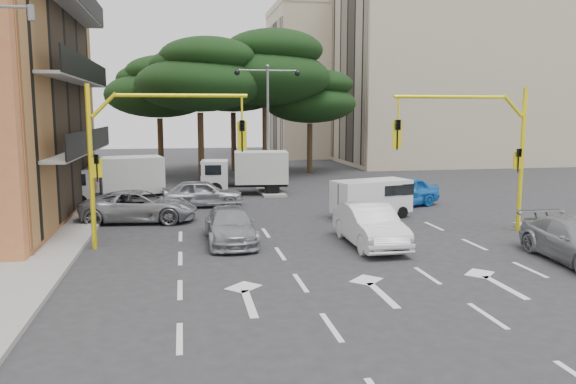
# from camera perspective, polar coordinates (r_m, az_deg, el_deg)

# --- Properties ---
(ground) EXTENTS (120.00, 120.00, 0.00)m
(ground) POSITION_cam_1_polar(r_m,az_deg,el_deg) (20.51, 4.74, -6.01)
(ground) COLOR #28282B
(ground) RESTS_ON ground
(median_strip) EXTENTS (1.40, 6.00, 0.15)m
(median_strip) POSITION_cam_1_polar(r_m,az_deg,el_deg) (35.91, -2.03, 0.26)
(median_strip) COLOR gray
(median_strip) RESTS_ON ground
(apartment_beige_near) EXTENTS (20.20, 12.15, 18.70)m
(apartment_beige_near) POSITION_cam_1_polar(r_m,az_deg,el_deg) (57.23, 15.95, 12.21)
(apartment_beige_near) COLOR #C2B091
(apartment_beige_near) RESTS_ON ground
(apartment_beige_far) EXTENTS (16.20, 12.15, 16.70)m
(apartment_beige_far) POSITION_cam_1_polar(r_m,az_deg,el_deg) (65.84, 5.57, 11.04)
(apartment_beige_far) COLOR #C2B091
(apartment_beige_far) RESTS_ON ground
(pine_left_near) EXTENTS (9.15, 9.15, 10.23)m
(pine_left_near) POSITION_cam_1_polar(r_m,az_deg,el_deg) (41.23, -8.90, 11.67)
(pine_left_near) COLOR #382616
(pine_left_near) RESTS_ON ground
(pine_center) EXTENTS (9.98, 9.98, 11.16)m
(pine_center) POSITION_cam_1_polar(r_m,az_deg,el_deg) (43.71, -2.29, 12.47)
(pine_center) COLOR #382616
(pine_center) RESTS_ON ground
(pine_left_far) EXTENTS (8.32, 8.32, 9.30)m
(pine_left_far) POSITION_cam_1_polar(r_m,az_deg,el_deg) (45.19, -12.92, 10.37)
(pine_left_far) COLOR #382616
(pine_left_far) RESTS_ON ground
(pine_right) EXTENTS (7.49, 7.49, 8.37)m
(pine_right) POSITION_cam_1_polar(r_m,az_deg,el_deg) (46.32, 2.33, 9.65)
(pine_right) COLOR #382616
(pine_right) RESTS_ON ground
(pine_back) EXTENTS (9.15, 9.15, 10.23)m
(pine_back) POSITION_cam_1_polar(r_m,az_deg,el_deg) (48.39, -5.55, 11.20)
(pine_back) COLOR #382616
(pine_back) RESTS_ON ground
(signal_mast_right) EXTENTS (5.79, 0.37, 6.00)m
(signal_mast_right) POSITION_cam_1_polar(r_m,az_deg,el_deg) (24.41, 19.22, 5.06)
(signal_mast_right) COLOR yellow
(signal_mast_right) RESTS_ON ground
(signal_mast_left) EXTENTS (5.79, 0.37, 6.00)m
(signal_mast_left) POSITION_cam_1_polar(r_m,az_deg,el_deg) (21.24, -14.69, 4.85)
(signal_mast_left) COLOR yellow
(signal_mast_left) RESTS_ON ground
(street_lamp_center) EXTENTS (4.16, 0.36, 7.77)m
(street_lamp_center) POSITION_cam_1_polar(r_m,az_deg,el_deg) (35.57, -2.07, 8.83)
(street_lamp_center) COLOR slate
(street_lamp_center) RESTS_ON median_strip
(car_white_hatch) EXTENTS (1.66, 4.74, 1.56)m
(car_white_hatch) POSITION_cam_1_polar(r_m,az_deg,el_deg) (21.36, 8.32, -3.36)
(car_white_hatch) COLOR silver
(car_white_hatch) RESTS_ON ground
(car_blue_compact) EXTENTS (4.97, 3.64, 1.57)m
(car_blue_compact) POSITION_cam_1_polar(r_m,az_deg,el_deg) (30.33, 11.38, -0.01)
(car_blue_compact) COLOR blue
(car_blue_compact) RESTS_ON ground
(car_silver_wagon) EXTENTS (1.87, 4.55, 1.32)m
(car_silver_wagon) POSITION_cam_1_polar(r_m,az_deg,el_deg) (21.80, -5.87, -3.40)
(car_silver_wagon) COLOR gray
(car_silver_wagon) RESTS_ON ground
(car_silver_cross_a) EXTENTS (5.46, 3.03, 1.45)m
(car_silver_cross_a) POSITION_cam_1_polar(r_m,az_deg,el_deg) (26.59, -14.83, -1.39)
(car_silver_cross_a) COLOR #929499
(car_silver_cross_a) RESTS_ON ground
(car_silver_cross_b) EXTENTS (4.28, 1.75, 1.45)m
(car_silver_cross_b) POSITION_cam_1_polar(r_m,az_deg,el_deg) (30.05, -8.66, -0.13)
(car_silver_cross_b) COLOR #93949A
(car_silver_cross_b) RESTS_ON ground
(van_white) EXTENTS (3.99, 2.58, 1.84)m
(van_white) POSITION_cam_1_polar(r_m,az_deg,el_deg) (26.96, 8.46, -0.66)
(van_white) COLOR white
(van_white) RESTS_ON ground
(box_truck_a) EXTENTS (5.67, 3.31, 2.62)m
(box_truck_a) POSITION_cam_1_polar(r_m,az_deg,el_deg) (31.36, -17.32, 1.01)
(box_truck_a) COLOR silver
(box_truck_a) RESTS_ON ground
(box_truck_b) EXTENTS (5.51, 2.73, 2.62)m
(box_truck_b) POSITION_cam_1_polar(r_m,az_deg,el_deg) (34.44, -4.35, 1.96)
(box_truck_b) COLOR silver
(box_truck_b) RESTS_ON ground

